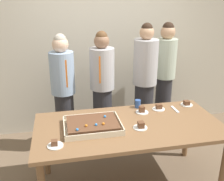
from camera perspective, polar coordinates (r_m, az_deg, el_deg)
interior_back_panel at (r=4.12m, az=-2.01°, el=11.76°), size 8.00×0.12×3.00m
party_table at (r=2.88m, az=3.78°, el=-8.88°), size 2.02×0.99×0.79m
sheet_cake at (r=2.76m, az=-4.31°, el=-7.51°), size 0.59×0.46×0.10m
plated_slice_near_left at (r=3.23m, az=10.19°, el=-3.75°), size 0.15×0.15×0.07m
plated_slice_near_right at (r=2.51m, az=-12.38°, el=-11.46°), size 0.15×0.15×0.06m
plated_slice_far_left at (r=3.43m, az=15.99°, el=-2.80°), size 0.15×0.15×0.06m
plated_slice_far_right at (r=3.11m, az=6.56°, el=-4.39°), size 0.15×0.15×0.08m
plated_slice_center_front at (r=2.77m, az=6.28°, el=-7.74°), size 0.15×0.15×0.07m
drink_cup_nearest at (r=3.24m, az=5.65°, el=-2.90°), size 0.07×0.07×0.10m
cake_server_utensil at (r=3.27m, az=13.60°, el=-4.01°), size 0.03×0.20×0.01m
person_serving_front at (r=3.75m, az=7.12°, el=1.53°), size 0.34×0.34×1.76m
person_green_shirt_behind at (r=3.58m, az=-10.56°, el=-0.38°), size 0.32×0.32×1.65m
person_striped_tie_right at (r=3.58m, az=-2.14°, el=0.06°), size 0.33×0.33×1.68m
person_left_edge_reaching at (r=4.14m, az=11.46°, el=3.19°), size 0.31×0.31×1.74m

